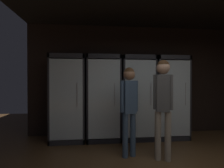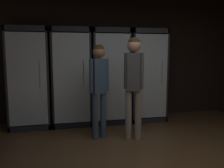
# 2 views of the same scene
# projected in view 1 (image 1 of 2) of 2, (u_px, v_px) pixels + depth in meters

# --- Properties ---
(wall_back) EXTENTS (6.00, 0.06, 2.80)m
(wall_back) POSITION_uv_depth(u_px,v_px,m) (145.00, 80.00, 4.27)
(wall_back) COLOR black
(wall_back) RESTS_ON ground
(cooler_far_left) EXTENTS (0.77, 0.69, 1.96)m
(cooler_far_left) POSITION_uv_depth(u_px,v_px,m) (69.00, 98.00, 3.75)
(cooler_far_left) COLOR #2B2B30
(cooler_far_left) RESTS_ON ground
(cooler_left) EXTENTS (0.77, 0.69, 1.96)m
(cooler_left) POSITION_uv_depth(u_px,v_px,m) (104.00, 98.00, 3.83)
(cooler_left) COLOR black
(cooler_left) RESTS_ON ground
(cooler_center) EXTENTS (0.77, 0.69, 1.96)m
(cooler_center) POSITION_uv_depth(u_px,v_px,m) (136.00, 98.00, 3.91)
(cooler_center) COLOR black
(cooler_center) RESTS_ON ground
(cooler_right) EXTENTS (0.77, 0.69, 1.96)m
(cooler_right) POSITION_uv_depth(u_px,v_px,m) (168.00, 98.00, 3.98)
(cooler_right) COLOR #2B2B30
(cooler_right) RESTS_ON ground
(shopper_near) EXTENTS (0.31, 0.23, 1.73)m
(shopper_near) POSITION_uv_depth(u_px,v_px,m) (163.00, 98.00, 2.74)
(shopper_near) COLOR gray
(shopper_near) RESTS_ON ground
(shopper_far) EXTENTS (0.34, 0.21, 1.61)m
(shopper_far) POSITION_uv_depth(u_px,v_px,m) (129.00, 101.00, 2.87)
(shopper_far) COLOR #384C66
(shopper_far) RESTS_ON ground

